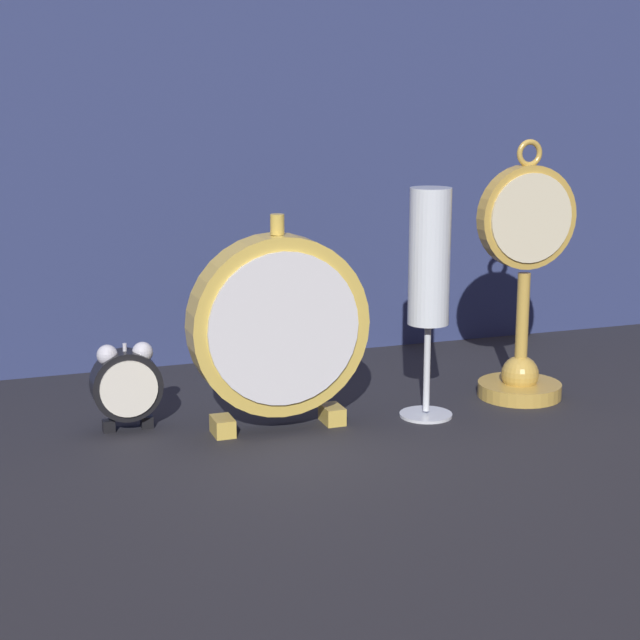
{
  "coord_description": "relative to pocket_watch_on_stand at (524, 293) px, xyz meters",
  "views": [
    {
      "loc": [
        -0.36,
        -0.95,
        0.35
      ],
      "look_at": [
        0.0,
        0.08,
        0.1
      ],
      "focal_mm": 60.0,
      "sensor_mm": 36.0,
      "label": 1
    }
  ],
  "objects": [
    {
      "name": "pocket_watch_on_stand",
      "position": [
        0.0,
        0.0,
        0.0
      ],
      "size": [
        0.11,
        0.09,
        0.29
      ],
      "color": "gold",
      "rests_on": "ground_plane"
    },
    {
      "name": "alarm_clock_twin_bell",
      "position": [
        -0.43,
        0.03,
        -0.07
      ],
      "size": [
        0.07,
        0.03,
        0.09
      ],
      "color": "black",
      "rests_on": "ground_plane"
    },
    {
      "name": "fabric_backdrop_drape",
      "position": [
        -0.23,
        0.27,
        0.25
      ],
      "size": [
        1.43,
        0.01,
        0.73
      ],
      "primitive_type": "cube",
      "color": "navy",
      "rests_on": "ground_plane"
    },
    {
      "name": "champagne_flute",
      "position": [
        -0.13,
        -0.03,
        0.04
      ],
      "size": [
        0.06,
        0.06,
        0.24
      ],
      "color": "silver",
      "rests_on": "ground_plane"
    },
    {
      "name": "mantel_clock_silver",
      "position": [
        -0.29,
        -0.02,
        -0.01
      ],
      "size": [
        0.18,
        0.04,
        0.22
      ],
      "color": "gold",
      "rests_on": "ground_plane"
    },
    {
      "name": "ground_plane",
      "position": [
        -0.23,
        -0.06,
        -0.12
      ],
      "size": [
        4.0,
        4.0,
        0.0
      ],
      "primitive_type": "plane",
      "color": "#232328"
    }
  ]
}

